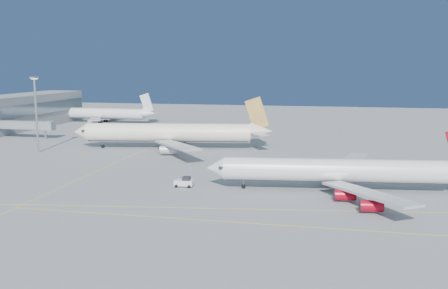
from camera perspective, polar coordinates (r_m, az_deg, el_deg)
ground at (r=104.83m, az=0.42°, el=-6.42°), size 500.00×500.00×0.00m
jet_bridge at (r=206.38m, az=-21.46°, el=2.07°), size 23.60×3.60×6.90m
taxiway_lines at (r=114.44m, az=-6.21°, el=-5.15°), size 118.86×140.00×0.02m
airliner_virgin at (r=114.98m, az=13.20°, el=-2.97°), size 60.46×53.95×14.92m
airliner_etihad at (r=169.76m, az=-5.88°, el=1.35°), size 67.84×62.02×17.75m
airliner_third at (r=253.11m, az=-13.70°, el=3.46°), size 55.52×51.35×14.93m
pushback_tug at (r=116.49m, az=-4.57°, el=-4.31°), size 4.41×2.83×2.42m
light_mast at (r=171.31m, az=-20.70°, el=3.91°), size 2.11×2.11×24.35m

